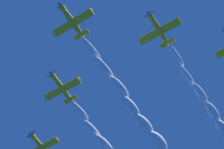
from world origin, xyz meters
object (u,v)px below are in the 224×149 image
Objects in this scene: airplane_outer_right at (41,146)px; airplane_left_wingman at (159,29)px; airplane_lead at (71,21)px; airplane_right_wingman at (61,87)px.

airplane_left_wingman is at bearing -113.84° from airplane_outer_right.
airplane_lead is 1.00× the size of airplane_right_wingman.
airplane_left_wingman is (9.67, -15.64, 1.16)m from airplane_lead.
airplane_right_wingman is (13.88, 9.85, 1.30)m from airplane_lead.
airplane_outer_right is at bearing 39.93° from airplane_lead.
airplane_outer_right is at bearing 44.40° from airplane_right_wingman.
airplane_right_wingman is 1.00× the size of airplane_outer_right.
airplane_lead is at bearing -140.07° from airplane_outer_right.
airplane_right_wingman reaches higher than airplane_outer_right.
airplane_outer_right reaches higher than airplane_lead.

